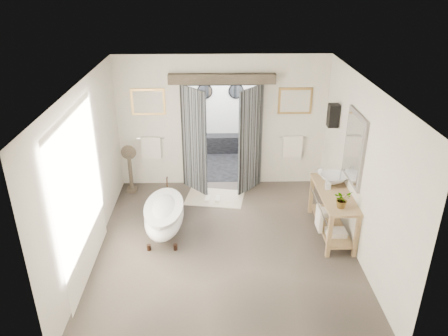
{
  "coord_description": "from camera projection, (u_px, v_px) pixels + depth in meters",
  "views": [
    {
      "loc": [
        -0.17,
        -6.43,
        4.55
      ],
      "look_at": [
        0.0,
        0.6,
        1.25
      ],
      "focal_mm": 35.0,
      "sensor_mm": 36.0,
      "label": 1
    }
  ],
  "objects": [
    {
      "name": "pedestal_mirror",
      "position": [
        130.0,
        172.0,
        9.43
      ],
      "size": [
        0.32,
        0.21,
        1.09
      ],
      "color": "brown",
      "rests_on": "ground_plane"
    },
    {
      "name": "basin",
      "position": [
        334.0,
        179.0,
        8.06
      ],
      "size": [
        0.67,
        0.67,
        0.18
      ],
      "primitive_type": "imported",
      "rotation": [
        0.0,
        0.0,
        0.39
      ],
      "color": "white",
      "rests_on": "vanity"
    },
    {
      "name": "clawfoot_tub",
      "position": [
        164.0,
        215.0,
        7.99
      ],
      "size": [
        0.71,
        1.58,
        0.77
      ],
      "color": "#3B241A",
      "rests_on": "ground_plane"
    },
    {
      "name": "rug",
      "position": [
        215.0,
        198.0,
        9.34
      ],
      "size": [
        1.32,
        1.0,
        0.01
      ],
      "primitive_type": "cube",
      "rotation": [
        0.0,
        0.0,
        -0.17
      ],
      "color": "beige",
      "rests_on": "ground_plane"
    },
    {
      "name": "plant",
      "position": [
        342.0,
        199.0,
        7.25
      ],
      "size": [
        0.35,
        0.34,
        0.31
      ],
      "primitive_type": "imported",
      "rotation": [
        0.0,
        0.0,
        0.44
      ],
      "color": "gray",
      "rests_on": "vanity"
    },
    {
      "name": "soap_bottle_a",
      "position": [
        328.0,
        184.0,
        7.86
      ],
      "size": [
        0.1,
        0.1,
        0.2
      ],
      "primitive_type": "imported",
      "rotation": [
        0.0,
        0.0,
        -0.05
      ],
      "color": "gray",
      "rests_on": "vanity"
    },
    {
      "name": "back_wall_dressing",
      "position": [
        222.0,
        120.0,
        9.19
      ],
      "size": [
        3.82,
        0.72,
        2.52
      ],
      "color": "black",
      "rests_on": "ground_plane"
    },
    {
      "name": "room_shell",
      "position": [
        223.0,
        152.0,
        6.86
      ],
      "size": [
        4.52,
        5.02,
        2.91
      ],
      "color": "beige",
      "rests_on": "ground_plane"
    },
    {
      "name": "slippers",
      "position": [
        212.0,
        199.0,
        9.24
      ],
      "size": [
        0.33,
        0.24,
        0.05
      ],
      "color": "white",
      "rests_on": "rug"
    },
    {
      "name": "ground_plane",
      "position": [
        225.0,
        246.0,
        7.76
      ],
      "size": [
        5.0,
        5.0,
        0.0
      ],
      "primitive_type": "plane",
      "color": "#6A5C4F"
    },
    {
      "name": "soap_bottle_b",
      "position": [
        321.0,
        170.0,
        8.4
      ],
      "size": [
        0.14,
        0.14,
        0.18
      ],
      "primitive_type": "imported",
      "rotation": [
        0.0,
        0.0,
        0.04
      ],
      "color": "gray",
      "rests_on": "vanity"
    },
    {
      "name": "vanity",
      "position": [
        332.0,
        209.0,
        7.93
      ],
      "size": [
        0.57,
        1.6,
        0.85
      ],
      "color": "tan",
      "rests_on": "ground_plane"
    },
    {
      "name": "shower_room",
      "position": [
        221.0,
        123.0,
        10.99
      ],
      "size": [
        2.22,
        2.01,
        2.51
      ],
      "color": "black",
      "rests_on": "ground_plane"
    }
  ]
}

